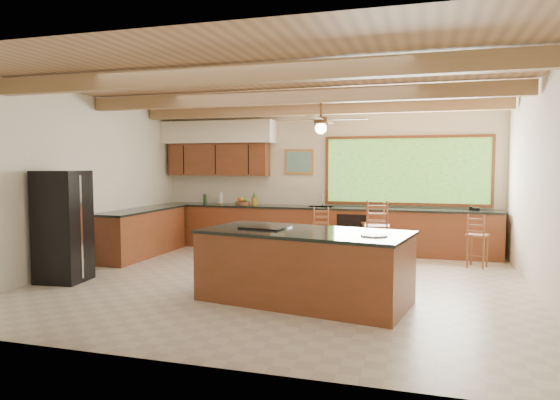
% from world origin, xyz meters
% --- Properties ---
extents(ground, '(7.20, 7.20, 0.00)m').
position_xyz_m(ground, '(0.00, 0.00, 0.00)').
color(ground, '#B9AA99').
rests_on(ground, ground).
extents(room_shell, '(7.27, 6.54, 3.02)m').
position_xyz_m(room_shell, '(-0.17, 0.65, 2.21)').
color(room_shell, beige).
rests_on(room_shell, ground).
extents(counter_run, '(7.12, 3.10, 1.22)m').
position_xyz_m(counter_run, '(-0.82, 2.52, 0.46)').
color(counter_run, brown).
rests_on(counter_run, ground).
extents(island, '(2.87, 1.71, 0.96)m').
position_xyz_m(island, '(0.59, -0.93, 0.47)').
color(island, brown).
rests_on(island, ground).
extents(refrigerator, '(0.73, 0.71, 1.70)m').
position_xyz_m(refrigerator, '(-3.22, -0.89, 0.85)').
color(refrigerator, black).
rests_on(refrigerator, ground).
extents(bar_stool_a, '(0.42, 0.42, 0.97)m').
position_xyz_m(bar_stool_a, '(0.10, 2.40, 0.58)').
color(bar_stool_a, brown).
rests_on(bar_stool_a, ground).
extents(bar_stool_b, '(0.46, 0.46, 1.18)m').
position_xyz_m(bar_stool_b, '(1.28, 1.54, 0.70)').
color(bar_stool_b, brown).
rests_on(bar_stool_b, ground).
extents(bar_stool_c, '(0.50, 0.50, 1.08)m').
position_xyz_m(bar_stool_c, '(1.13, 2.39, 0.64)').
color(bar_stool_c, brown).
rests_on(bar_stool_c, ground).
extents(bar_stool_d, '(0.42, 0.42, 0.94)m').
position_xyz_m(bar_stool_d, '(2.97, 1.97, 0.56)').
color(bar_stool_d, brown).
rests_on(bar_stool_d, ground).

